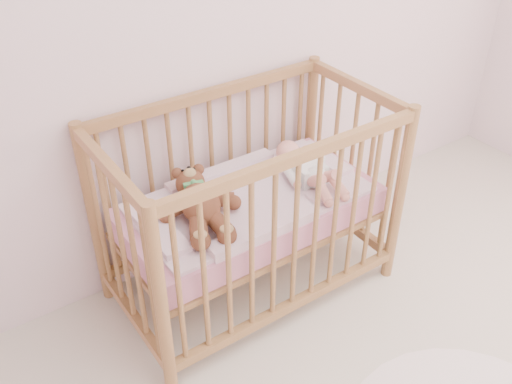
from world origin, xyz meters
TOP-DOWN VIEW (x-y plane):
  - crib at (-0.29, 1.60)m, footprint 1.36×0.76m
  - mattress at (-0.29, 1.60)m, footprint 1.22×0.62m
  - blanket at (-0.29, 1.60)m, footprint 1.10×0.58m
  - baby at (0.03, 1.58)m, footprint 0.31×0.57m
  - teddy_bear at (-0.56, 1.58)m, footprint 0.52×0.64m

SIDE VIEW (x-z plane):
  - mattress at x=-0.29m, z-range 0.42..0.55m
  - crib at x=-0.29m, z-range 0.00..1.00m
  - blanket at x=-0.29m, z-range 0.53..0.59m
  - baby at x=0.03m, z-range 0.57..0.70m
  - teddy_bear at x=-0.56m, z-range 0.57..0.72m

